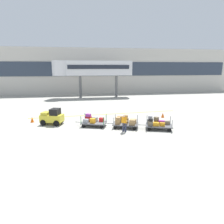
{
  "coord_description": "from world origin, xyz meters",
  "views": [
    {
      "loc": [
        -2.11,
        -16.65,
        5.5
      ],
      "look_at": [
        1.16,
        3.05,
        0.95
      ],
      "focal_mm": 31.81,
      "sensor_mm": 36.0,
      "label": 1
    }
  ],
  "objects_px": {
    "baggage_cart_lead": "(93,121)",
    "baggage_tug": "(52,117)",
    "baggage_cart_tail": "(157,123)",
    "baggage_handler": "(124,122)",
    "safety_cone_near": "(32,120)",
    "safety_cone_far": "(163,115)",
    "baggage_cart_middle": "(126,122)"
  },
  "relations": [
    {
      "from": "baggage_handler",
      "to": "safety_cone_near",
      "type": "distance_m",
      "value": 9.68
    },
    {
      "from": "baggage_cart_lead",
      "to": "baggage_handler",
      "type": "distance_m",
      "value": 3.37
    },
    {
      "from": "safety_cone_far",
      "to": "baggage_cart_lead",
      "type": "bearing_deg",
      "value": -165.66
    },
    {
      "from": "baggage_cart_middle",
      "to": "safety_cone_far",
      "type": "bearing_deg",
      "value": 31.53
    },
    {
      "from": "baggage_cart_lead",
      "to": "safety_cone_near",
      "type": "height_order",
      "value": "baggage_cart_lead"
    },
    {
      "from": "safety_cone_near",
      "to": "safety_cone_far",
      "type": "bearing_deg",
      "value": -1.34
    },
    {
      "from": "baggage_handler",
      "to": "baggage_cart_lead",
      "type": "bearing_deg",
      "value": 139.13
    },
    {
      "from": "baggage_cart_middle",
      "to": "baggage_handler",
      "type": "relative_size",
      "value": 1.97
    },
    {
      "from": "baggage_tug",
      "to": "baggage_handler",
      "type": "height_order",
      "value": "baggage_tug"
    },
    {
      "from": "baggage_handler",
      "to": "safety_cone_far",
      "type": "distance_m",
      "value": 6.85
    },
    {
      "from": "baggage_cart_middle",
      "to": "baggage_cart_tail",
      "type": "xyz_separation_m",
      "value": [
        2.74,
        -0.86,
        -0.02
      ]
    },
    {
      "from": "baggage_tug",
      "to": "safety_cone_far",
      "type": "bearing_deg",
      "value": 3.81
    },
    {
      "from": "safety_cone_near",
      "to": "baggage_cart_lead",
      "type": "bearing_deg",
      "value": -21.32
    },
    {
      "from": "baggage_tug",
      "to": "baggage_cart_tail",
      "type": "xyz_separation_m",
      "value": [
        9.54,
        -3.13,
        -0.22
      ]
    },
    {
      "from": "baggage_cart_middle",
      "to": "baggage_tug",
      "type": "bearing_deg",
      "value": 161.58
    },
    {
      "from": "baggage_tug",
      "to": "baggage_handler",
      "type": "relative_size",
      "value": 1.5
    },
    {
      "from": "baggage_handler",
      "to": "safety_cone_far",
      "type": "bearing_deg",
      "value": 38.1
    },
    {
      "from": "baggage_tug",
      "to": "baggage_handler",
      "type": "xyz_separation_m",
      "value": [
        6.4,
        -3.43,
        0.11
      ]
    },
    {
      "from": "baggage_cart_lead",
      "to": "baggage_cart_middle",
      "type": "height_order",
      "value": "baggage_cart_middle"
    },
    {
      "from": "baggage_handler",
      "to": "baggage_tug",
      "type": "bearing_deg",
      "value": 151.83
    },
    {
      "from": "baggage_cart_middle",
      "to": "safety_cone_far",
      "type": "distance_m",
      "value": 5.83
    },
    {
      "from": "baggage_cart_tail",
      "to": "safety_cone_near",
      "type": "relative_size",
      "value": 5.59
    },
    {
      "from": "baggage_cart_lead",
      "to": "safety_cone_far",
      "type": "distance_m",
      "value": 8.15
    },
    {
      "from": "safety_cone_near",
      "to": "safety_cone_far",
      "type": "height_order",
      "value": "same"
    },
    {
      "from": "baggage_cart_tail",
      "to": "baggage_handler",
      "type": "bearing_deg",
      "value": -174.57
    },
    {
      "from": "baggage_cart_middle",
      "to": "baggage_cart_tail",
      "type": "bearing_deg",
      "value": -17.49
    },
    {
      "from": "baggage_cart_middle",
      "to": "baggage_handler",
      "type": "height_order",
      "value": "baggage_handler"
    },
    {
      "from": "baggage_cart_lead",
      "to": "safety_cone_near",
      "type": "relative_size",
      "value": 5.59
    },
    {
      "from": "baggage_tug",
      "to": "safety_cone_near",
      "type": "bearing_deg",
      "value": 152.62
    },
    {
      "from": "baggage_cart_lead",
      "to": "baggage_tug",
      "type": "bearing_deg",
      "value": 162.28
    },
    {
      "from": "baggage_tug",
      "to": "baggage_cart_middle",
      "type": "bearing_deg",
      "value": -18.42
    },
    {
      "from": "baggage_handler",
      "to": "safety_cone_far",
      "type": "height_order",
      "value": "baggage_handler"
    }
  ]
}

